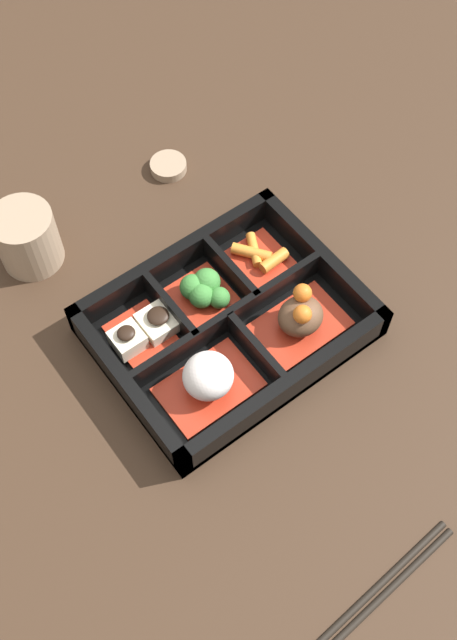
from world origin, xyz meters
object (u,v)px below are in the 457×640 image
(bowl_rice, at_px, (208,378))
(tea_cup, at_px, (27,237))
(chopsticks, at_px, (372,599))
(sauce_dish, at_px, (168,166))

(bowl_rice, distance_m, tea_cup, 0.27)
(bowl_rice, relative_size, chopsticks, 0.49)
(sauce_dish, bearing_deg, bowl_rice, 63.13)
(tea_cup, relative_size, sauce_dish, 1.60)
(chopsticks, distance_m, sauce_dish, 0.56)
(tea_cup, height_order, chopsticks, tea_cup)
(bowl_rice, xyz_separation_m, sauce_dish, (-0.14, -0.28, -0.03))
(chopsticks, bearing_deg, bowl_rice, -90.97)
(tea_cup, distance_m, sauce_dish, 0.21)
(tea_cup, bearing_deg, sauce_dish, -175.47)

